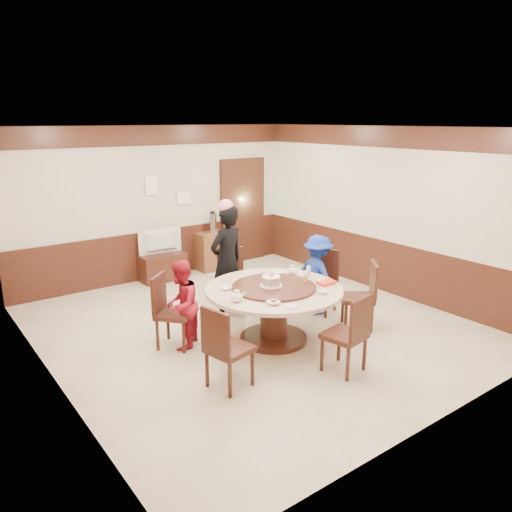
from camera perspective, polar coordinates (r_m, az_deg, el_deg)
room at (r=6.98m, az=-0.39°, el=0.21°), size 6.00×6.04×2.84m
banquet_table at (r=6.69m, az=2.05°, el=-5.42°), size 1.82×1.82×0.78m
chair_0 at (r=7.81m, az=7.39°, el=-4.19°), size 0.58×0.57×0.97m
chair_1 at (r=7.86m, az=-2.84°, el=-3.97°), size 0.60×0.60×0.97m
chair_2 at (r=6.70m, az=-9.40°, el=-7.69°), size 0.62×0.62×0.97m
chair_3 at (r=5.67m, az=-3.20°, el=-11.97°), size 0.53×0.52×0.97m
chair_4 at (r=6.07m, az=10.17°, el=-10.24°), size 0.51×0.52×0.97m
chair_5 at (r=7.31m, az=11.66°, el=-5.80°), size 0.62×0.62×0.97m
person_standing at (r=7.50m, az=-3.34°, el=-0.58°), size 0.68×0.51×1.69m
person_red at (r=6.55m, az=-8.52°, el=-5.52°), size 0.72×0.72×1.18m
person_blue at (r=7.66m, az=7.07°, el=-2.13°), size 0.47×0.80×1.23m
birthday_cake at (r=6.58m, az=1.74°, el=-2.86°), size 0.30×0.30×0.20m
teapot_left at (r=6.11m, az=-2.21°, el=-4.72°), size 0.17×0.15×0.13m
teapot_right at (r=7.14m, az=4.20°, el=-1.74°), size 0.17×0.15×0.13m
bowl_0 at (r=6.55m, az=-3.43°, el=-3.72°), size 0.13×0.13×0.03m
bowl_1 at (r=6.45m, az=7.63°, el=-4.10°), size 0.13×0.13×0.04m
bowl_2 at (r=6.04m, az=1.99°, el=-5.37°), size 0.16×0.16×0.04m
bowl_3 at (r=6.89m, az=7.25°, el=-2.81°), size 0.12×0.12×0.04m
saucer_near at (r=5.99m, az=4.08°, el=-5.71°), size 0.18×0.18×0.01m
saucer_far at (r=7.25m, az=2.39°, el=-1.89°), size 0.18×0.18×0.01m
shrimp_platter at (r=6.75m, az=8.06°, el=-3.15°), size 0.30×0.20×0.06m
bottle_0 at (r=6.80m, az=5.68°, el=-2.47°), size 0.06×0.06×0.16m
bottle_1 at (r=7.04m, az=6.01°, el=-1.85°), size 0.06×0.06×0.16m
tv_stand at (r=9.44m, az=-10.59°, el=-1.22°), size 0.85×0.45×0.50m
television at (r=9.32m, az=-10.74°, el=1.65°), size 0.83×0.17×0.47m
side_cabinet at (r=9.99m, az=-4.54°, el=0.66°), size 0.80×0.40×0.75m
thermos at (r=9.82m, az=-4.96°, el=3.79°), size 0.15×0.15×0.38m
notice_left at (r=9.30m, az=-11.82°, el=7.93°), size 0.25×0.00×0.35m
notice_right at (r=9.63m, az=-8.20°, el=6.54°), size 0.30×0.00×0.22m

